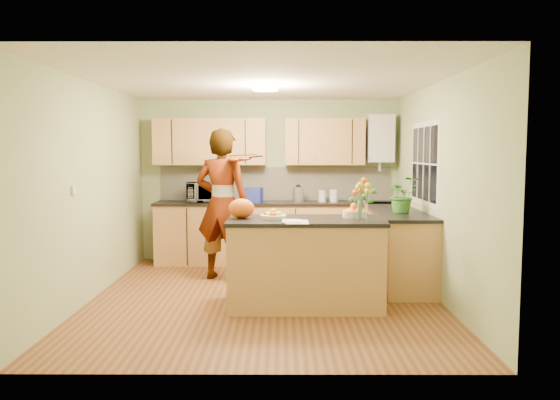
{
  "coord_description": "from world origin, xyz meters",
  "views": [
    {
      "loc": [
        0.2,
        -6.29,
        1.71
      ],
      "look_at": [
        0.17,
        0.5,
        1.1
      ],
      "focal_mm": 35.0,
      "sensor_mm": 36.0,
      "label": 1
    }
  ],
  "objects": [
    {
      "name": "wall_back",
      "position": [
        0.0,
        2.25,
        1.25
      ],
      "size": [
        4.0,
        0.02,
        2.5
      ],
      "primitive_type": "cube",
      "color": "#92A475",
      "rests_on": "floor"
    },
    {
      "name": "splashback",
      "position": [
        0.1,
        2.23,
        1.2
      ],
      "size": [
        3.6,
        0.02,
        0.52
      ],
      "primitive_type": "cube",
      "color": "beige",
      "rests_on": "back_counter"
    },
    {
      "name": "upper_cabinets",
      "position": [
        -0.18,
        2.08,
        1.85
      ],
      "size": [
        3.2,
        0.34,
        0.7
      ],
      "color": "#BA7C4A",
      "rests_on": "wall_back"
    },
    {
      "name": "wall_left",
      "position": [
        -2.0,
        0.0,
        1.25
      ],
      "size": [
        0.02,
        4.5,
        2.5
      ],
      "primitive_type": "cube",
      "color": "#92A475",
      "rests_on": "floor"
    },
    {
      "name": "ceiling_lamp",
      "position": [
        0.0,
        0.3,
        2.46
      ],
      "size": [
        0.3,
        0.3,
        0.07
      ],
      "color": "#FFEABF",
      "rests_on": "ceiling"
    },
    {
      "name": "peninsula_island",
      "position": [
        0.45,
        -0.38,
        0.49
      ],
      "size": [
        1.69,
        0.87,
        0.97
      ],
      "color": "#BA7C4A",
      "rests_on": "floor"
    },
    {
      "name": "fruit_dish",
      "position": [
        0.1,
        -0.38,
        1.01
      ],
      "size": [
        0.29,
        0.29,
        0.1
      ],
      "color": "beige",
      "rests_on": "peninsula_island"
    },
    {
      "name": "jar_cream",
      "position": [
        0.81,
        1.98,
        1.03
      ],
      "size": [
        0.15,
        0.15,
        0.17
      ],
      "primitive_type": "cylinder",
      "rotation": [
        0.0,
        0.0,
        0.35
      ],
      "color": "beige",
      "rests_on": "back_counter"
    },
    {
      "name": "orange_bowl",
      "position": [
        1.0,
        -0.23,
        1.03
      ],
      "size": [
        0.25,
        0.25,
        0.14
      ],
      "color": "beige",
      "rests_on": "peninsula_island"
    },
    {
      "name": "wall_right",
      "position": [
        2.0,
        0.0,
        1.25
      ],
      "size": [
        0.02,
        4.5,
        2.5
      ],
      "primitive_type": "cube",
      "color": "#92A475",
      "rests_on": "floor"
    },
    {
      "name": "violinist",
      "position": [
        -0.59,
        0.91,
        1.0
      ],
      "size": [
        0.83,
        0.65,
        2.01
      ],
      "primitive_type": "imported",
      "rotation": [
        0.0,
        0.0,
        2.88
      ],
      "color": "#EBB590",
      "rests_on": "floor"
    },
    {
      "name": "jar_white",
      "position": [
        0.99,
        1.93,
        1.03
      ],
      "size": [
        0.13,
        0.13,
        0.19
      ],
      "primitive_type": "cylinder",
      "rotation": [
        0.0,
        0.0,
        0.07
      ],
      "color": "silver",
      "rests_on": "back_counter"
    },
    {
      "name": "orange_bag",
      "position": [
        -0.25,
        -0.33,
        1.08
      ],
      "size": [
        0.36,
        0.33,
        0.22
      ],
      "primitive_type": "ellipsoid",
      "rotation": [
        0.0,
        0.0,
        0.39
      ],
      "color": "#E25912",
      "rests_on": "peninsula_island"
    },
    {
      "name": "right_counter",
      "position": [
        1.7,
        0.85,
        0.47
      ],
      "size": [
        0.62,
        2.24,
        0.94
      ],
      "color": "#BA7C4A",
      "rests_on": "floor"
    },
    {
      "name": "window_right",
      "position": [
        1.99,
        0.6,
        1.55
      ],
      "size": [
        0.01,
        1.3,
        1.05
      ],
      "color": "silver",
      "rests_on": "wall_right"
    },
    {
      "name": "violin",
      "position": [
        -0.39,
        0.69,
        1.6
      ],
      "size": [
        0.59,
        0.52,
        0.15
      ],
      "primitive_type": null,
      "rotation": [
        0.17,
        0.0,
        -0.61
      ],
      "color": "#511805",
      "rests_on": "violinist"
    },
    {
      "name": "wall_front",
      "position": [
        0.0,
        -2.25,
        1.25
      ],
      "size": [
        4.0,
        0.02,
        2.5
      ],
      "primitive_type": "cube",
      "color": "#92A475",
      "rests_on": "floor"
    },
    {
      "name": "back_counter",
      "position": [
        0.1,
        1.95,
        0.47
      ],
      "size": [
        3.64,
        0.62,
        0.94
      ],
      "color": "#BA7C4A",
      "rests_on": "floor"
    },
    {
      "name": "microwave",
      "position": [
        -0.98,
        1.93,
        1.09
      ],
      "size": [
        0.6,
        0.46,
        0.3
      ],
      "primitive_type": "imported",
      "rotation": [
        0.0,
        0.0,
        0.19
      ],
      "color": "silver",
      "rests_on": "back_counter"
    },
    {
      "name": "floor",
      "position": [
        0.0,
        0.0,
        0.0
      ],
      "size": [
        4.5,
        4.5,
        0.0
      ],
      "primitive_type": "plane",
      "color": "brown",
      "rests_on": "ground"
    },
    {
      "name": "potted_plant",
      "position": [
        1.7,
        0.48,
        1.17
      ],
      "size": [
        0.49,
        0.45,
        0.45
      ],
      "primitive_type": "imported",
      "rotation": [
        0.0,
        0.0,
        0.28
      ],
      "color": "#357627",
      "rests_on": "right_counter"
    },
    {
      "name": "flower_vase",
      "position": [
        1.05,
        -0.56,
        1.29
      ],
      "size": [
        0.26,
        0.26,
        0.49
      ],
      "rotation": [
        0.0,
        0.0,
        -0.18
      ],
      "color": "silver",
      "rests_on": "peninsula_island"
    },
    {
      "name": "kettle",
      "position": [
        0.44,
        1.96,
        1.07
      ],
      "size": [
        0.16,
        0.16,
        0.31
      ],
      "rotation": [
        0.0,
        0.0,
        -0.11
      ],
      "color": "silver",
      "rests_on": "back_counter"
    },
    {
      "name": "papers",
      "position": [
        0.35,
        -0.68,
        0.98
      ],
      "size": [
        0.24,
        0.33,
        0.01
      ],
      "primitive_type": "cube",
      "color": "white",
      "rests_on": "peninsula_island"
    },
    {
      "name": "boiler",
      "position": [
        1.7,
        2.09,
        1.9
      ],
      "size": [
        0.4,
        0.3,
        0.86
      ],
      "color": "silver",
      "rests_on": "wall_back"
    },
    {
      "name": "blue_box",
      "position": [
        -0.24,
        1.92,
        1.05
      ],
      "size": [
        0.31,
        0.25,
        0.22
      ],
      "primitive_type": "cube",
      "rotation": [
        0.0,
        0.0,
        -0.22
      ],
      "color": "navy",
      "rests_on": "back_counter"
    },
    {
      "name": "light_switch",
      "position": [
        -1.99,
        -0.6,
        1.3
      ],
      "size": [
        0.02,
        0.09,
        0.09
      ],
      "primitive_type": "cube",
      "color": "silver",
      "rests_on": "wall_left"
    },
    {
      "name": "ceiling",
      "position": [
        0.0,
        0.0,
        2.5
      ],
      "size": [
        4.0,
        4.5,
        0.02
      ],
      "primitive_type": "cube",
      "color": "silver",
      "rests_on": "wall_back"
    }
  ]
}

